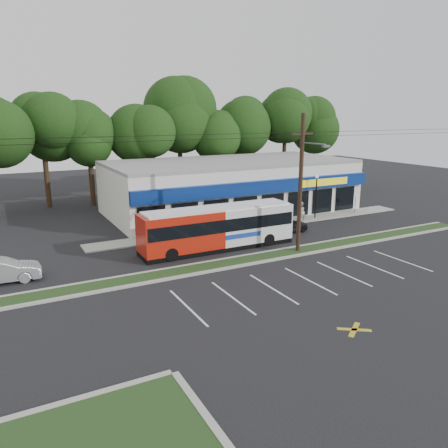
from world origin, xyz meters
name	(u,v)px	position (x,y,z in m)	size (l,w,h in m)	color
ground	(271,262)	(0.00, 0.00, 0.00)	(120.00, 120.00, 0.00)	black
grass_strip	(263,257)	(0.00, 1.00, 0.06)	(40.00, 1.60, 0.12)	#203716
curb_south	(270,260)	(0.00, 0.15, 0.07)	(40.00, 0.25, 0.14)	#9E9E93
curb_north	(257,254)	(0.00, 1.85, 0.07)	(40.00, 0.25, 0.14)	#9E9E93
sidewalk	(262,225)	(5.00, 9.00, 0.05)	(32.00, 2.20, 0.10)	#9E9E93
strip_mall	(231,186)	(5.50, 15.91, 2.65)	(25.00, 12.55, 5.30)	beige
utility_pole	(299,180)	(2.83, 0.93, 5.41)	(50.00, 2.77, 10.00)	black
lamp_post	(316,192)	(11.00, 8.80, 2.67)	(0.30, 0.30, 4.25)	black
sign_post	(356,199)	(16.00, 8.57, 1.56)	(0.45, 0.10, 2.23)	#59595E
tree_line	(180,127)	(4.00, 26.00, 8.42)	(46.76, 6.76, 11.83)	black
metrobus	(218,227)	(-1.83, 4.50, 1.71)	(12.03, 2.60, 3.23)	#B41D0D
car_dark	(286,225)	(5.40, 5.78, 0.69)	(1.64, 4.07, 1.39)	black
car_silver	(1,271)	(-16.58, 4.49, 0.74)	(1.58, 4.52, 1.49)	#9B9DA2
pedestrian_a	(284,215)	(7.04, 8.50, 0.84)	(0.61, 0.40, 1.67)	silver
pedestrian_b	(301,212)	(9.00, 8.50, 0.95)	(0.92, 0.72, 1.90)	beige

